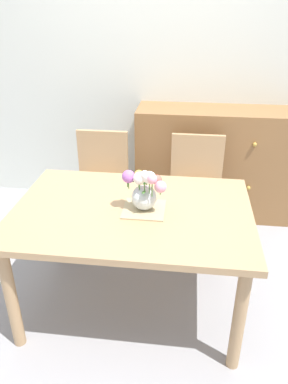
# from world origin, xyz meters

# --- Properties ---
(ground_plane) EXTENTS (12.00, 12.00, 0.00)m
(ground_plane) POSITION_xyz_m (0.00, 0.00, 0.00)
(ground_plane) COLOR #939399
(back_wall) EXTENTS (7.00, 0.10, 2.80)m
(back_wall) POSITION_xyz_m (0.00, 1.60, 1.40)
(back_wall) COLOR silver
(back_wall) RESTS_ON ground_plane
(dining_table) EXTENTS (1.42, 0.99, 0.74)m
(dining_table) POSITION_xyz_m (0.00, 0.00, 0.64)
(dining_table) COLOR tan
(dining_table) RESTS_ON ground_plane
(chair_left) EXTENTS (0.42, 0.42, 0.90)m
(chair_left) POSITION_xyz_m (-0.39, 0.84, 0.52)
(chair_left) COLOR tan
(chair_left) RESTS_ON ground_plane
(chair_right) EXTENTS (0.42, 0.42, 0.90)m
(chair_right) POSITION_xyz_m (0.39, 0.84, 0.52)
(chair_right) COLOR tan
(chair_right) RESTS_ON ground_plane
(dresser) EXTENTS (1.40, 0.47, 1.00)m
(dresser) POSITION_xyz_m (0.55, 1.33, 0.50)
(dresser) COLOR olive
(dresser) RESTS_ON ground_plane
(placemat) EXTENTS (0.25, 0.25, 0.01)m
(placemat) POSITION_xyz_m (0.07, -0.00, 0.74)
(placemat) COLOR tan
(placemat) RESTS_ON dining_table
(flower_vase) EXTENTS (0.26, 0.21, 0.26)m
(flower_vase) POSITION_xyz_m (0.07, -0.01, 0.88)
(flower_vase) COLOR silver
(flower_vase) RESTS_ON placemat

